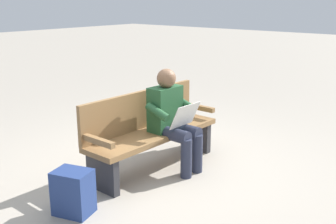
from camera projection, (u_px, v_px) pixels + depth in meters
ground_plane at (155, 167)px, 4.86m from camera, size 40.00×40.00×0.00m
bench_near at (150, 130)px, 4.78m from camera, size 1.81×0.51×0.90m
person_seated at (172, 117)px, 4.68m from camera, size 0.58×0.58×1.18m
backpack at (74, 192)px, 3.78m from camera, size 0.37×0.40×0.43m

